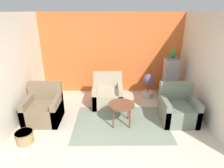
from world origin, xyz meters
TOP-DOWN VIEW (x-y plane):
  - ground_plane at (0.00, 0.00)m, footprint 20.00×20.00m
  - wall_back_accent at (0.00, 3.25)m, footprint 4.48×0.06m
  - wall_left at (-2.21, 1.61)m, footprint 0.06×3.22m
  - wall_right at (2.21, 1.61)m, footprint 0.06×3.22m
  - area_rug at (0.21, 1.24)m, footprint 2.18×1.59m
  - coffee_table at (0.21, 1.24)m, footprint 0.60×0.60m
  - armchair_left at (-1.65, 1.42)m, footprint 0.81×0.76m
  - armchair_right at (1.57, 1.36)m, footprint 0.81×0.76m
  - armchair_middle at (-0.11, 2.19)m, footprint 0.81×0.76m
  - birdcage at (1.74, 2.68)m, footprint 0.58×0.58m
  - parrot at (1.74, 2.69)m, footprint 0.13×0.23m
  - potted_plant at (1.10, 2.67)m, footprint 0.36×0.33m
  - wicker_basket at (-1.78, 0.59)m, footprint 0.35×0.35m

SIDE VIEW (x-z plane):
  - ground_plane at x=0.00m, z-range 0.00..0.00m
  - area_rug at x=0.21m, z-range 0.00..0.01m
  - wicker_basket at x=-1.78m, z-range 0.01..0.25m
  - armchair_left at x=-1.65m, z-range -0.16..0.75m
  - armchair_right at x=1.57m, z-range -0.16..0.75m
  - armchair_middle at x=-0.11m, z-range -0.16..0.75m
  - potted_plant at x=1.10m, z-range 0.07..0.83m
  - coffee_table at x=0.21m, z-range 0.20..0.73m
  - birdcage at x=1.74m, z-range -0.05..1.20m
  - wall_back_accent at x=0.00m, z-range 0.00..2.48m
  - wall_left at x=-2.21m, z-range 0.00..2.48m
  - wall_right at x=2.21m, z-range 0.00..2.48m
  - parrot at x=1.74m, z-range 1.24..1.51m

